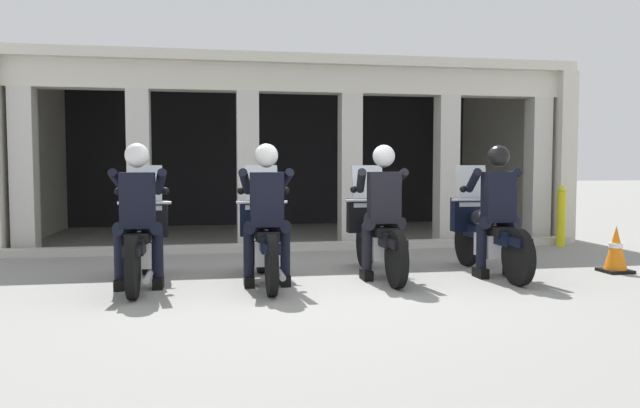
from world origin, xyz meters
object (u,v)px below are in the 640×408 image
(police_officer_far_left, at_px, (138,203))
(motorcycle_center_right, at_px, (377,235))
(bollard_kerbside, at_px, (561,216))
(motorcycle_far_right, at_px, (486,233))
(motorcycle_center_left, at_px, (265,238))
(police_officer_center_left, at_px, (267,202))
(police_officer_center_right, at_px, (383,200))
(traffic_cone_flank, at_px, (616,250))
(police_officer_far_right, at_px, (497,199))
(motorcycle_far_left, at_px, (142,240))

(police_officer_far_left, xyz_separation_m, motorcycle_center_right, (2.77, 0.37, -0.44))
(police_officer_far_left, xyz_separation_m, bollard_kerbside, (6.52, 2.46, -0.44))
(motorcycle_far_right, bearing_deg, bollard_kerbside, 31.22)
(motorcycle_center_left, distance_m, motorcycle_center_right, 1.39)
(motorcycle_center_left, bearing_deg, police_officer_far_left, -176.63)
(motorcycle_far_right, bearing_deg, police_officer_center_left, 175.56)
(motorcycle_center_right, xyz_separation_m, police_officer_center_right, (-0.00, -0.28, 0.44))
(motorcycle_far_right, bearing_deg, traffic_cone_flank, -19.97)
(police_officer_far_left, height_order, motorcycle_center_left, police_officer_far_left)
(motorcycle_center_left, height_order, police_officer_center_right, police_officer_center_right)
(motorcycle_center_right, height_order, police_officer_far_right, police_officer_far_right)
(police_officer_center_left, distance_m, police_officer_center_right, 1.39)
(police_officer_far_right, relative_size, bollard_kerbside, 1.58)
(motorcycle_far_left, relative_size, motorcycle_center_right, 1.00)
(motorcycle_center_right, xyz_separation_m, motorcycle_far_right, (1.39, -0.10, 0.00))
(police_officer_center_left, xyz_separation_m, police_officer_far_right, (2.77, 0.07, 0.00))
(police_officer_center_left, distance_m, police_officer_far_right, 2.77)
(traffic_cone_flank, bearing_deg, police_officer_far_right, -178.45)
(motorcycle_far_left, xyz_separation_m, motorcycle_far_right, (4.16, -0.01, 0.00))
(motorcycle_far_right, xyz_separation_m, traffic_cone_flank, (1.63, -0.24, -0.21))
(motorcycle_center_left, distance_m, police_officer_far_right, 2.81)
(motorcycle_center_left, xyz_separation_m, police_officer_center_right, (1.38, -0.12, 0.44))
(motorcycle_center_left, distance_m, police_officer_center_right, 1.46)
(police_officer_center_left, bearing_deg, motorcycle_far_left, 160.30)
(motorcycle_far_left, distance_m, police_officer_far_right, 4.19)
(motorcycle_far_left, distance_m, police_officer_center_right, 2.81)
(police_officer_center_left, height_order, police_officer_far_right, same)
(motorcycle_center_left, xyz_separation_m, motorcycle_center_right, (1.39, 0.16, 0.00))
(police_officer_far_left, relative_size, police_officer_center_left, 1.00)
(motorcycle_center_right, relative_size, bollard_kerbside, 2.03)
(police_officer_center_right, xyz_separation_m, bollard_kerbside, (3.75, 2.38, -0.44))
(police_officer_far_left, relative_size, traffic_cone_flank, 2.69)
(traffic_cone_flank, height_order, bollard_kerbside, bollard_kerbside)
(motorcycle_far_right, relative_size, bollard_kerbside, 2.03)
(motorcycle_center_right, relative_size, police_officer_far_right, 1.29)
(police_officer_center_left, xyz_separation_m, motorcycle_center_right, (1.39, 0.45, -0.44))
(motorcycle_center_right, xyz_separation_m, bollard_kerbside, (3.75, 2.09, -0.00))
(motorcycle_far_right, bearing_deg, motorcycle_center_right, 164.32)
(motorcycle_center_left, height_order, motorcycle_far_right, same)
(motorcycle_center_right, bearing_deg, motorcycle_center_left, 176.37)
(motorcycle_far_left, xyz_separation_m, motorcycle_center_left, (1.39, -0.08, 0.00))
(motorcycle_center_right, distance_m, police_officer_far_right, 1.50)
(motorcycle_center_right, relative_size, motorcycle_far_right, 1.00)
(motorcycle_center_right, distance_m, motorcycle_far_right, 1.39)
(motorcycle_center_left, relative_size, police_officer_far_right, 1.29)
(police_officer_center_right, distance_m, traffic_cone_flank, 3.09)
(motorcycle_far_right, bearing_deg, police_officer_center_right, 175.99)
(motorcycle_center_right, bearing_deg, motorcycle_far_right, -14.44)
(police_officer_center_left, distance_m, motorcycle_far_right, 2.83)
(police_officer_center_left, bearing_deg, motorcycle_far_right, 2.23)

